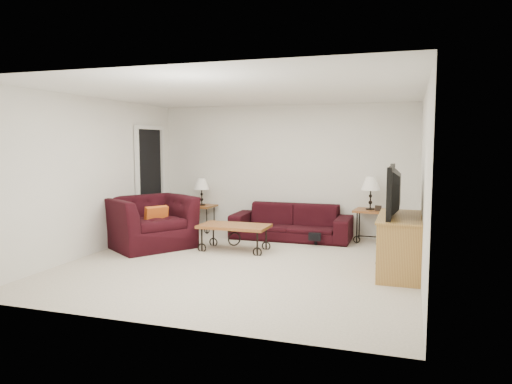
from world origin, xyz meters
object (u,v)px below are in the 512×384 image
Objects in this scene: coffee_table at (234,238)px; armchair at (150,222)px; side_table_left at (202,218)px; side_table_right at (370,226)px; television at (400,191)px; backpack at (316,233)px; lamp_left at (202,192)px; tv_stand at (400,245)px; lamp_right at (371,193)px; sofa at (291,222)px.

armchair is at bearing -172.00° from coffee_table.
side_table_left is 3.29m from side_table_right.
television is 2.21m from backpack.
lamp_left is 0.40× the size of tv_stand.
lamp_left is at bearing -117.69° from television.
backpack is (2.68, 1.01, -0.22)m from armchair.
lamp_right is (0.00, 0.00, 0.59)m from side_table_right.
lamp_right is 0.44× the size of armchair.
side_table_right is (1.41, 0.18, -0.03)m from sofa.
armchair is at bearing -146.49° from sofa.
lamp_right is (3.29, 0.00, 0.62)m from side_table_left.
sofa reaches higher than coffee_table.
lamp_right reaches higher than side_table_left.
lamp_right is (1.41, 0.18, 0.56)m from sofa.
coffee_table is 1.49m from armchair.
lamp_right is 2.59m from coffee_table.
lamp_left is at bearing 157.34° from backpack.
tv_stand reaches higher than coffee_table.
side_table_left is 0.45× the size of television.
lamp_left is at bearing 25.68° from armchair.
armchair reaches higher than tv_stand.
television is at bearing 180.00° from tv_stand.
lamp_left is at bearing -180.00° from lamp_right.
coffee_table is at bearing -119.13° from sofa.
television reaches higher than lamp_left.
side_table_left is at bearing 131.12° from coffee_table.
television is (1.95, -1.83, 0.82)m from sofa.
tv_stand is at bearing 90.00° from television.
side_table_left is 4.35m from tv_stand.
coffee_table reaches higher than backpack.
side_table_right is 0.59m from lamp_right.
backpack is (0.55, -0.40, -0.11)m from sofa.
tv_stand is (0.56, -2.01, 0.10)m from side_table_right.
armchair reaches higher than backpack.
tv_stand is (0.56, -2.01, -0.49)m from lamp_right.
sofa is at bearing 60.87° from coffee_table.
armchair is at bearing -168.52° from backpack.
tv_stand is at bearing -27.57° from side_table_left.
coffee_table is at bearing -146.35° from lamp_right.
armchair is (-0.25, -1.59, 0.17)m from side_table_left.
tv_stand reaches higher than side_table_right.
backpack is at bearing -135.45° from television.
sofa is at bearing -21.92° from armchair.
coffee_table is 2.73× the size of backpack.
tv_stand reaches higher than backpack.
tv_stand is at bearing -74.36° from lamp_right.
lamp_left is 1.27× the size of backpack.
armchair is (-0.25, -1.59, -0.37)m from lamp_left.
television is (3.84, -2.01, 0.33)m from lamp_left.
backpack is (-1.43, 1.43, -0.19)m from tv_stand.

